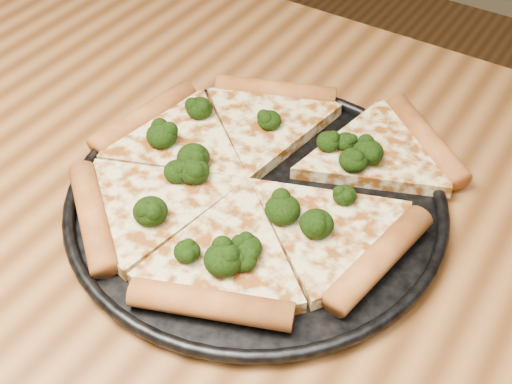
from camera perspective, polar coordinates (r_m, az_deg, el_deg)
The scene contains 4 objects.
dining_table at distance 0.66m, azimuth -12.08°, elevation -9.28°, with size 1.20×0.90×0.75m.
pizza_pan at distance 0.60m, azimuth -0.00°, elevation -0.58°, with size 0.34×0.34×0.02m.
pizza at distance 0.61m, azimuth -0.02°, elevation 1.15°, with size 0.33×0.35×0.02m.
broccoli_florets at distance 0.59m, azimuth -0.72°, elevation 0.92°, with size 0.21×0.21×0.02m.
Camera 1 is at (0.32, -0.25, 1.18)m, focal length 47.09 mm.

